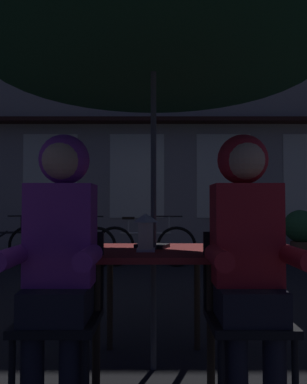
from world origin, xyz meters
name	(u,v)px	position (x,y,z in m)	size (l,w,h in m)	color
ground_plane	(153,369)	(0.00, 0.00, 0.00)	(60.00, 60.00, 0.00)	black
cafe_table	(153,266)	(0.00, 0.00, 0.64)	(0.72, 0.72, 0.74)	maroon
patio_umbrella	(153,43)	(0.00, 0.00, 2.06)	(2.10, 2.10, 2.31)	#4C4C51
lantern	(146,231)	(-0.05, -0.08, 0.86)	(0.11, 0.11, 0.23)	white
chair_left	(62,306)	(-0.48, -0.37, 0.49)	(0.40, 0.40, 0.87)	black
chair_right	(245,306)	(0.48, -0.37, 0.49)	(0.40, 0.40, 0.87)	black
person_left_hooded	(60,239)	(-0.48, -0.43, 0.85)	(0.45, 0.56, 1.40)	black
person_right_hooded	(247,239)	(0.48, -0.43, 0.85)	(0.45, 0.56, 1.40)	black
shopfront_building	(138,107)	(-0.34, 5.40, 3.09)	(10.00, 0.93, 6.20)	#9E9389
bicycle_second	(69,245)	(-1.42, 3.81, 0.35)	(1.64, 0.44, 0.84)	black
bicycle_third	(146,245)	(-0.13, 3.74, 0.35)	(1.68, 0.08, 0.84)	black
book	(152,246)	(-0.01, 0.10, 0.75)	(0.20, 0.14, 0.02)	black
potted_plant	(301,230)	(2.71, 4.44, 0.54)	(0.60, 0.60, 0.92)	brown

